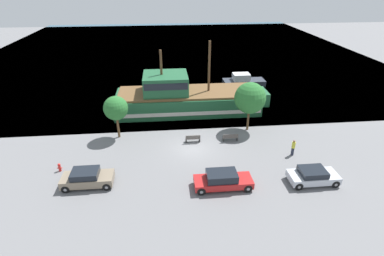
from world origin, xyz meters
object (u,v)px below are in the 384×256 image
at_px(pirate_ship, 185,98).
at_px(moored_boat_dockside, 243,81).
at_px(bench_promenade_west, 193,139).
at_px(bench_promenade_east, 230,137).
at_px(pedestrian_walking_near, 293,148).
at_px(fire_hydrant, 59,167).
at_px(parked_car_curb_rear, 87,178).
at_px(parked_car_curb_mid, 313,176).
at_px(parked_car_curb_front, 223,180).

bearing_deg(pirate_ship, moored_boat_dockside, 42.49).
relative_size(pirate_ship, bench_promenade_west, 12.49).
distance_m(moored_boat_dockside, bench_promenade_east, 18.07).
distance_m(pirate_ship, pedestrian_walking_near, 14.83).
xyz_separation_m(pirate_ship, fire_hydrant, (-11.90, -12.00, -1.29)).
relative_size(pirate_ship, parked_car_curb_rear, 4.60).
distance_m(moored_boat_dockside, parked_car_curb_mid, 24.59).
distance_m(pirate_ship, parked_car_curb_front, 15.73).
height_order(parked_car_curb_front, pedestrian_walking_near, pedestrian_walking_near).
xyz_separation_m(pirate_ship, parked_car_curb_mid, (9.35, -15.68, -1.04)).
height_order(parked_car_curb_rear, fire_hydrant, parked_car_curb_rear).
height_order(parked_car_curb_mid, pedestrian_walking_near, pedestrian_walking_near).
distance_m(fire_hydrant, bench_promenade_west, 12.71).
distance_m(parked_car_curb_rear, pedestrian_walking_near, 18.61).
relative_size(bench_promenade_east, bench_promenade_west, 1.05).
xyz_separation_m(parked_car_curb_rear, pedestrian_walking_near, (18.40, 2.79, 0.12)).
bearing_deg(bench_promenade_east, parked_car_curb_mid, -54.52).
height_order(fire_hydrant, pedestrian_walking_near, pedestrian_walking_near).
bearing_deg(bench_promenade_east, bench_promenade_west, 177.77).
relative_size(parked_car_curb_front, fire_hydrant, 6.11).
height_order(parked_car_curb_front, bench_promenade_east, parked_car_curb_front).
bearing_deg(bench_promenade_west, parked_car_curb_mid, -39.62).
bearing_deg(moored_boat_dockside, pirate_ship, -137.51).
bearing_deg(bench_promenade_east, parked_car_curb_rear, -155.37).
bearing_deg(pirate_ship, bench_promenade_west, -88.61).
bearing_deg(parked_car_curb_front, parked_car_curb_rear, 172.97).
xyz_separation_m(moored_boat_dockside, parked_car_curb_mid, (-0.37, -24.59, 0.00)).
bearing_deg(parked_car_curb_rear, parked_car_curb_mid, -4.45).
xyz_separation_m(moored_boat_dockside, parked_car_curb_rear, (-18.75, -23.16, 0.05)).
height_order(parked_car_curb_mid, bench_promenade_west, parked_car_curb_mid).
height_order(pirate_ship, bench_promenade_east, pirate_ship).
xyz_separation_m(parked_car_curb_rear, fire_hydrant, (-2.87, 2.25, -0.29)).
distance_m(parked_car_curb_front, parked_car_curb_rear, 10.95).
relative_size(parked_car_curb_front, parked_car_curb_mid, 1.17).
height_order(pirate_ship, parked_car_curb_front, pirate_ship).
xyz_separation_m(parked_car_curb_front, parked_car_curb_rear, (-10.87, 1.34, -0.01)).
distance_m(moored_boat_dockside, parked_car_curb_front, 25.73).
relative_size(moored_boat_dockside, parked_car_curb_rear, 1.55).
relative_size(pirate_ship, parked_car_curb_mid, 4.72).
height_order(parked_car_curb_mid, fire_hydrant, parked_car_curb_mid).
bearing_deg(parked_car_curb_front, moored_boat_dockside, 72.17).
bearing_deg(pirate_ship, pedestrian_walking_near, -50.73).
relative_size(parked_car_curb_mid, parked_car_curb_rear, 0.98).
bearing_deg(parked_car_curb_rear, bench_promenade_east, 24.63).
distance_m(pirate_ship, fire_hydrant, 16.95).
bearing_deg(fire_hydrant, parked_car_curb_rear, -38.14).
bearing_deg(parked_car_curb_mid, moored_boat_dockside, 89.13).
bearing_deg(parked_car_curb_mid, pedestrian_walking_near, 89.63).
distance_m(bench_promenade_east, bench_promenade_west, 3.86).
distance_m(bench_promenade_east, pedestrian_walking_near, 6.22).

